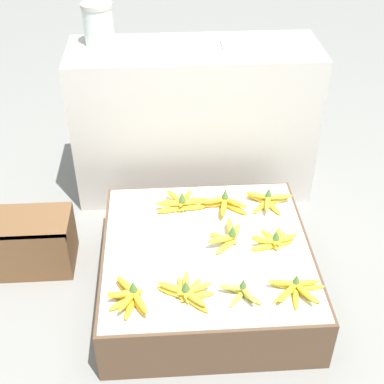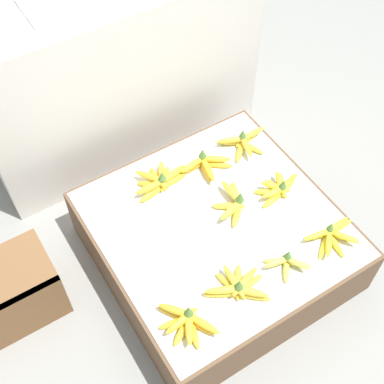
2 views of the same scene
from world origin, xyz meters
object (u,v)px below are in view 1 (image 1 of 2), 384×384
Objects in this scene: banana_bunch_middle_midright at (228,236)px; foam_tray_white at (159,47)px; banana_bunch_front_midleft at (187,292)px; banana_bunch_front_midright at (241,292)px; banana_bunch_back_right at (268,200)px; banana_bunch_back_midleft at (181,203)px; banana_bunch_back_midright at (224,204)px; wooden_crate at (32,242)px; glass_jar at (98,24)px; banana_bunch_middle_right at (274,240)px; banana_bunch_front_left at (130,297)px; banana_bunch_front_right at (296,289)px.

banana_bunch_middle_midright is 0.69× the size of foam_tray_white.
banana_bunch_front_midleft is 0.21m from banana_bunch_front_midright.
banana_bunch_middle_midright is 0.91× the size of banana_bunch_back_right.
banana_bunch_back_midright is (0.20, -0.03, 0.00)m from banana_bunch_back_midleft.
banana_bunch_back_right is at bearing 6.27° from banana_bunch_back_midright.
wooden_crate is 1.13m from foam_tray_white.
glass_jar is 0.32m from foam_tray_white.
banana_bunch_middle_right reaches higher than banana_bunch_back_right.
banana_bunch_back_midright is at bearing 52.10° from banana_bunch_front_left.
banana_bunch_front_midright is 0.74× the size of banana_bunch_front_right.
banana_bunch_middle_right reaches higher than wooden_crate.
foam_tray_white reaches higher than wooden_crate.
banana_bunch_front_midright is 0.61m from banana_bunch_back_right.
banana_bunch_back_midright is 0.21m from banana_bunch_back_right.
banana_bunch_back_midright is (0.01, 0.22, 0.00)m from banana_bunch_middle_midright.
banana_bunch_front_left is 0.97× the size of banana_bunch_back_right.
banana_bunch_front_left reaches higher than banana_bunch_middle_right.
banana_bunch_front_midleft and banana_bunch_back_midright have the same top height.
foam_tray_white is at bearing 113.98° from banana_bunch_front_right.
banana_bunch_front_left is 0.94× the size of banana_bunch_back_midright.
banana_bunch_back_right is (0.41, -0.00, -0.00)m from banana_bunch_back_midleft.
glass_jar is (-0.78, 0.64, 0.65)m from banana_bunch_back_right.
banana_bunch_back_right is (0.22, 0.25, -0.00)m from banana_bunch_middle_midright.
banana_bunch_front_midleft is 1.01× the size of banana_bunch_front_right.
banana_bunch_back_right is at bearing 48.41° from banana_bunch_middle_midright.
banana_bunch_front_left is 0.65m from banana_bunch_front_right.
foam_tray_white is (-0.46, 0.84, 0.55)m from banana_bunch_middle_right.
banana_bunch_middle_right reaches higher than banana_bunch_front_midright.
foam_tray_white is at bearing -16.27° from glass_jar.
banana_bunch_back_midright is 0.77× the size of foam_tray_white.
banana_bunch_middle_right is 0.92× the size of banana_bunch_back_midright.
banana_bunch_front_left is 0.68m from banana_bunch_middle_right.
wooden_crate is 1.70× the size of banana_bunch_back_right.
banana_bunch_middle_midright is at bearing -92.02° from banana_bunch_back_midright.
banana_bunch_middle_midright reaches higher than banana_bunch_back_right.
wooden_crate is 1.14m from banana_bunch_middle_right.
banana_bunch_middle_right is 0.86× the size of banana_bunch_back_midleft.
banana_bunch_front_midright is at bearing -179.32° from banana_bunch_front_right.
banana_bunch_back_midright is at bearing -49.18° from glass_jar.
glass_jar is at bearing 63.80° from wooden_crate.
banana_bunch_front_midleft is at bearing 176.48° from banana_bunch_front_midright.
banana_bunch_back_right is at bearing 53.33° from banana_bunch_front_midleft.
foam_tray_white reaches higher than banana_bunch_middle_right.
glass_jar reaches higher than wooden_crate.
glass_jar reaches higher than banana_bunch_back_midright.
wooden_crate is 0.88m from banana_bunch_front_midleft.
wooden_crate is at bearing 168.38° from banana_bunch_middle_right.
glass_jar reaches higher than banana_bunch_back_right.
banana_bunch_back_midleft is at bearing -59.62° from glass_jar.
banana_bunch_front_midleft is at bearing -110.86° from banana_bunch_back_midright.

